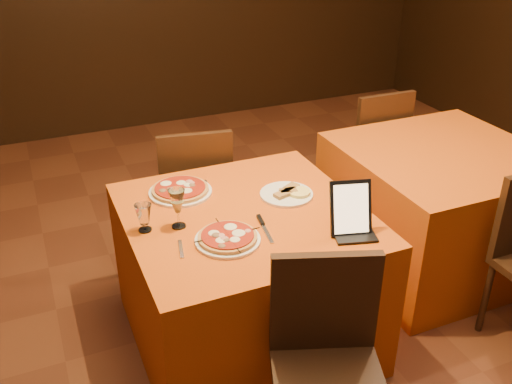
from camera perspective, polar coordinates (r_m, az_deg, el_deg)
name	(u,v)px	position (r m, az deg, el deg)	size (l,w,h in m)	color
floor	(305,357)	(3.02, 4.95, -16.10)	(6.00, 7.00, 0.01)	#5E2D19
main_table	(245,278)	(2.88, -1.08, -8.55)	(1.10, 1.10, 0.75)	#C64D0C
side_table	(437,208)	(3.65, 17.64, -1.51)	(1.10, 1.10, 0.75)	#C14D0C
chair_main_near	(329,384)	(2.27, 7.34, -18.50)	(0.48, 0.48, 0.91)	black
chair_main_far	(194,191)	(3.52, -6.25, 0.06)	(0.48, 0.48, 0.91)	black
chair_side_far	(366,147)	(4.18, 10.96, 4.40)	(0.40, 0.40, 0.91)	#311C10
pizza_near	(228,238)	(2.46, -2.85, -4.66)	(0.29, 0.29, 0.03)	white
pizza_far	(180,191)	(2.87, -7.58, 0.14)	(0.31, 0.31, 0.03)	white
cutlet_dish	(286,193)	(2.82, 3.06, -0.13)	(0.26, 0.26, 0.03)	white
wine_glass	(178,208)	(2.55, -7.85, -1.62)	(0.07, 0.07, 0.19)	#D5D079
water_glass	(144,218)	(2.56, -11.14, -2.55)	(0.07, 0.07, 0.13)	silver
tablet	(351,208)	(2.51, 9.45, -1.58)	(0.18, 0.02, 0.24)	black
knife	(266,230)	(2.54, 0.96, -3.87)	(0.21, 0.02, 0.01)	silver
fork_near	(181,249)	(2.43, -7.51, -5.68)	(0.14, 0.02, 0.01)	silver
fork_far	(208,186)	(2.92, -4.86, 0.57)	(0.14, 0.02, 0.01)	silver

